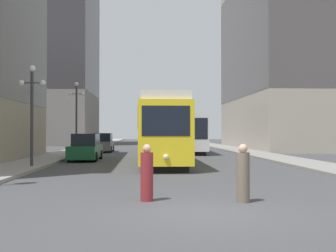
{
  "coord_description": "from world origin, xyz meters",
  "views": [
    {
      "loc": [
        -1.37,
        -9.98,
        1.94
      ],
      "look_at": [
        -0.12,
        12.42,
        2.26
      ],
      "focal_mm": 44.1,
      "sensor_mm": 36.0,
      "label": 1
    }
  ],
  "objects_px": {
    "parked_car_left_mid": "(86,148)",
    "transit_bus": "(188,132)",
    "parked_car_left_near": "(103,143)",
    "lamp_post_left_near": "(32,99)",
    "streetcar": "(161,129)",
    "pedestrian_crossing_far": "(147,175)",
    "lamp_post_left_far": "(76,107)",
    "pedestrian_crossing_near": "(243,175)"
  },
  "relations": [
    {
      "from": "transit_bus",
      "to": "pedestrian_crossing_near",
      "type": "distance_m",
      "value": 27.37
    },
    {
      "from": "transit_bus",
      "to": "lamp_post_left_far",
      "type": "distance_m",
      "value": 10.48
    },
    {
      "from": "transit_bus",
      "to": "pedestrian_crossing_far",
      "type": "relative_size",
      "value": 7.43
    },
    {
      "from": "transit_bus",
      "to": "parked_car_left_near",
      "type": "xyz_separation_m",
      "value": [
        -8.05,
        1.53,
        -1.1
      ]
    },
    {
      "from": "transit_bus",
      "to": "pedestrian_crossing_near",
      "type": "relative_size",
      "value": 7.38
    },
    {
      "from": "streetcar",
      "to": "pedestrian_crossing_near",
      "type": "height_order",
      "value": "streetcar"
    },
    {
      "from": "parked_car_left_near",
      "to": "lamp_post_left_near",
      "type": "bearing_deg",
      "value": -95.96
    },
    {
      "from": "streetcar",
      "to": "transit_bus",
      "type": "relative_size",
      "value": 1.17
    },
    {
      "from": "parked_car_left_near",
      "to": "parked_car_left_mid",
      "type": "relative_size",
      "value": 0.91
    },
    {
      "from": "streetcar",
      "to": "transit_bus",
      "type": "xyz_separation_m",
      "value": [
        3.03,
        12.93,
        -0.15
      ]
    },
    {
      "from": "streetcar",
      "to": "lamp_post_left_far",
      "type": "xyz_separation_m",
      "value": [
        -6.92,
        10.47,
        2.02
      ]
    },
    {
      "from": "pedestrian_crossing_near",
      "to": "lamp_post_left_far",
      "type": "distance_m",
      "value": 26.52
    },
    {
      "from": "lamp_post_left_far",
      "to": "lamp_post_left_near",
      "type": "bearing_deg",
      "value": -90.0
    },
    {
      "from": "pedestrian_crossing_far",
      "to": "lamp_post_left_near",
      "type": "height_order",
      "value": "lamp_post_left_near"
    },
    {
      "from": "streetcar",
      "to": "pedestrian_crossing_near",
      "type": "xyz_separation_m",
      "value": [
        1.72,
        -14.38,
        -1.35
      ]
    },
    {
      "from": "pedestrian_crossing_far",
      "to": "parked_car_left_near",
      "type": "bearing_deg",
      "value": 131.48
    },
    {
      "from": "parked_car_left_near",
      "to": "lamp_post_left_near",
      "type": "relative_size",
      "value": 0.85
    },
    {
      "from": "transit_bus",
      "to": "lamp_post_left_near",
      "type": "distance_m",
      "value": 19.37
    },
    {
      "from": "transit_bus",
      "to": "parked_car_left_mid",
      "type": "xyz_separation_m",
      "value": [
        -8.05,
        -10.1,
        -1.1
      ]
    },
    {
      "from": "lamp_post_left_near",
      "to": "transit_bus",
      "type": "bearing_deg",
      "value": 58.96
    },
    {
      "from": "lamp_post_left_far",
      "to": "pedestrian_crossing_near",
      "type": "bearing_deg",
      "value": -70.84
    },
    {
      "from": "parked_car_left_near",
      "to": "lamp_post_left_near",
      "type": "height_order",
      "value": "lamp_post_left_near"
    },
    {
      "from": "pedestrian_crossing_far",
      "to": "lamp_post_left_near",
      "type": "distance_m",
      "value": 12.37
    },
    {
      "from": "transit_bus",
      "to": "lamp_post_left_near",
      "type": "relative_size",
      "value": 2.23
    },
    {
      "from": "transit_bus",
      "to": "lamp_post_left_near",
      "type": "height_order",
      "value": "lamp_post_left_near"
    },
    {
      "from": "transit_bus",
      "to": "streetcar",
      "type": "bearing_deg",
      "value": -101.63
    },
    {
      "from": "streetcar",
      "to": "lamp_post_left_near",
      "type": "relative_size",
      "value": 2.6
    },
    {
      "from": "parked_car_left_near",
      "to": "pedestrian_crossing_far",
      "type": "xyz_separation_m",
      "value": [
        4.09,
        -28.49,
        -0.1
      ]
    },
    {
      "from": "pedestrian_crossing_near",
      "to": "lamp_post_left_far",
      "type": "relative_size",
      "value": 0.26
    },
    {
      "from": "pedestrian_crossing_far",
      "to": "pedestrian_crossing_near",
      "type": "bearing_deg",
      "value": 25.71
    },
    {
      "from": "parked_car_left_mid",
      "to": "transit_bus",
      "type": "bearing_deg",
      "value": 51.29
    },
    {
      "from": "transit_bus",
      "to": "lamp_post_left_near",
      "type": "xyz_separation_m",
      "value": [
        -9.95,
        -16.53,
        1.7
      ]
    },
    {
      "from": "lamp_post_left_near",
      "to": "pedestrian_crossing_far",
      "type": "bearing_deg",
      "value": -60.12
    },
    {
      "from": "streetcar",
      "to": "pedestrian_crossing_far",
      "type": "relative_size",
      "value": 8.67
    },
    {
      "from": "transit_bus",
      "to": "parked_car_left_mid",
      "type": "relative_size",
      "value": 2.38
    },
    {
      "from": "transit_bus",
      "to": "parked_car_left_near",
      "type": "height_order",
      "value": "transit_bus"
    },
    {
      "from": "parked_car_left_mid",
      "to": "parked_car_left_near",
      "type": "bearing_deg",
      "value": 89.84
    },
    {
      "from": "parked_car_left_near",
      "to": "pedestrian_crossing_far",
      "type": "height_order",
      "value": "parked_car_left_near"
    },
    {
      "from": "pedestrian_crossing_far",
      "to": "lamp_post_left_far",
      "type": "height_order",
      "value": "lamp_post_left_far"
    },
    {
      "from": "transit_bus",
      "to": "pedestrian_crossing_far",
      "type": "height_order",
      "value": "transit_bus"
    },
    {
      "from": "pedestrian_crossing_near",
      "to": "lamp_post_left_near",
      "type": "relative_size",
      "value": 0.3
    },
    {
      "from": "parked_car_left_mid",
      "to": "lamp_post_left_far",
      "type": "height_order",
      "value": "lamp_post_left_far"
    }
  ]
}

